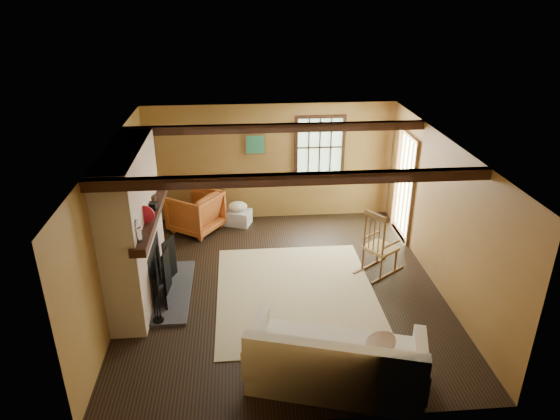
{
  "coord_description": "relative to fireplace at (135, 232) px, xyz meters",
  "views": [
    {
      "loc": [
        -0.63,
        -6.86,
        4.48
      ],
      "look_at": [
        -0.01,
        0.4,
        1.2
      ],
      "focal_mm": 32.0,
      "sensor_mm": 36.0,
      "label": 1
    }
  ],
  "objects": [
    {
      "name": "room_envelope",
      "position": [
        2.45,
        0.26,
        0.53
      ],
      "size": [
        5.02,
        5.52,
        2.44
      ],
      "color": "olive",
      "rests_on": "ground"
    },
    {
      "name": "rocking_chair",
      "position": [
        3.88,
        0.34,
        -0.62
      ],
      "size": [
        0.93,
        0.84,
        1.15
      ],
      "rotation": [
        0.0,
        0.0,
        2.19
      ],
      "color": "tan",
      "rests_on": "ground"
    },
    {
      "name": "fireplace",
      "position": [
        0.0,
        0.0,
        0.0
      ],
      "size": [
        1.02,
        2.3,
        2.4
      ],
      "color": "brown",
      "rests_on": "ground"
    },
    {
      "name": "firewood_pile",
      "position": [
        0.42,
        2.6,
        -0.97
      ],
      "size": [
        0.72,
        0.13,
        0.26
      ],
      "color": "#4F3C22",
      "rests_on": "ground"
    },
    {
      "name": "rug",
      "position": [
        2.43,
        -0.2,
        -1.1
      ],
      "size": [
        2.5,
        3.0,
        0.01
      ],
      "primitive_type": "cube",
      "color": "tan",
      "rests_on": "ground"
    },
    {
      "name": "sofa",
      "position": [
        2.67,
        -2.21,
        -0.8
      ],
      "size": [
        2.3,
        1.5,
        0.86
      ],
      "rotation": [
        0.0,
        0.0,
        -0.29
      ],
      "color": "white",
      "rests_on": "ground"
    },
    {
      "name": "basket_pillow",
      "position": [
        1.53,
        2.43,
        -0.71
      ],
      "size": [
        0.46,
        0.41,
        0.19
      ],
      "primitive_type": "ellipsoid",
      "rotation": [
        0.0,
        0.0,
        -0.3
      ],
      "color": "white",
      "rests_on": "laundry_basket"
    },
    {
      "name": "ground",
      "position": [
        2.23,
        0.0,
        -1.1
      ],
      "size": [
        5.5,
        5.5,
        0.0
      ],
      "primitive_type": "plane",
      "color": "black",
      "rests_on": "ground"
    },
    {
      "name": "armchair",
      "position": [
        0.7,
        2.22,
        -0.7
      ],
      "size": [
        1.22,
        1.22,
        0.81
      ],
      "primitive_type": "imported",
      "rotation": [
        0.0,
        0.0,
        -2.17
      ],
      "color": "#BF6026",
      "rests_on": "ground"
    },
    {
      "name": "laundry_basket",
      "position": [
        1.53,
        2.43,
        -0.95
      ],
      "size": [
        0.6,
        0.53,
        0.3
      ],
      "primitive_type": "cube",
      "rotation": [
        0.0,
        0.0,
        -0.35
      ],
      "color": "silver",
      "rests_on": "ground"
    }
  ]
}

